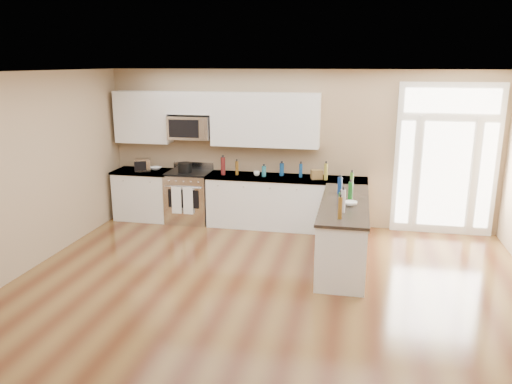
# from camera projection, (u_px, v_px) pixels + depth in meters

# --- Properties ---
(ground) EXTENTS (8.00, 8.00, 0.00)m
(ground) POSITION_uv_depth(u_px,v_px,m) (250.00, 331.00, 5.57)
(ground) COLOR #522B17
(room_shell) EXTENTS (8.00, 8.00, 8.00)m
(room_shell) POSITION_uv_depth(u_px,v_px,m) (250.00, 183.00, 5.14)
(room_shell) COLOR tan
(room_shell) RESTS_ON ground
(back_cabinet_left) EXTENTS (1.10, 0.66, 0.94)m
(back_cabinet_left) POSITION_uv_depth(u_px,v_px,m) (145.00, 196.00, 9.52)
(back_cabinet_left) COLOR white
(back_cabinet_left) RESTS_ON ground
(back_cabinet_right) EXTENTS (2.85, 0.66, 0.94)m
(back_cabinet_right) POSITION_uv_depth(u_px,v_px,m) (286.00, 204.00, 8.99)
(back_cabinet_right) COLOR white
(back_cabinet_right) RESTS_ON ground
(peninsula_cabinet) EXTENTS (0.69, 2.32, 0.94)m
(peninsula_cabinet) POSITION_uv_depth(u_px,v_px,m) (343.00, 235.00, 7.40)
(peninsula_cabinet) COLOR white
(peninsula_cabinet) RESTS_ON ground
(upper_cabinet_left) EXTENTS (1.04, 0.33, 0.95)m
(upper_cabinet_left) POSITION_uv_depth(u_px,v_px,m) (143.00, 117.00, 9.29)
(upper_cabinet_left) COLOR white
(upper_cabinet_left) RESTS_ON room_shell
(upper_cabinet_right) EXTENTS (1.94, 0.33, 0.95)m
(upper_cabinet_right) POSITION_uv_depth(u_px,v_px,m) (265.00, 120.00, 8.83)
(upper_cabinet_right) COLOR white
(upper_cabinet_right) RESTS_ON room_shell
(upper_cabinet_short) EXTENTS (0.82, 0.33, 0.40)m
(upper_cabinet_short) POSITION_uv_depth(u_px,v_px,m) (190.00, 103.00, 9.03)
(upper_cabinet_short) COLOR white
(upper_cabinet_short) RESTS_ON room_shell
(microwave) EXTENTS (0.78, 0.41, 0.42)m
(microwave) POSITION_uv_depth(u_px,v_px,m) (190.00, 127.00, 9.11)
(microwave) COLOR silver
(microwave) RESTS_ON room_shell
(entry_door) EXTENTS (1.70, 0.10, 2.60)m
(entry_door) POSITION_uv_depth(u_px,v_px,m) (446.00, 160.00, 8.48)
(entry_door) COLOR white
(entry_door) RESTS_ON ground
(kitchen_range) EXTENTS (0.79, 0.70, 1.08)m
(kitchen_range) POSITION_uv_depth(u_px,v_px,m) (189.00, 196.00, 9.33)
(kitchen_range) COLOR silver
(kitchen_range) RESTS_ON ground
(stockpot) EXTENTS (0.27, 0.27, 0.20)m
(stockpot) POSITION_uv_depth(u_px,v_px,m) (185.00, 167.00, 9.15)
(stockpot) COLOR black
(stockpot) RESTS_ON kitchen_range
(toaster_oven) EXTENTS (0.34, 0.30, 0.24)m
(toaster_oven) POSITION_uv_depth(u_px,v_px,m) (143.00, 165.00, 9.30)
(toaster_oven) COLOR silver
(toaster_oven) RESTS_ON back_cabinet_left
(cardboard_box) EXTENTS (0.23, 0.19, 0.16)m
(cardboard_box) POSITION_uv_depth(u_px,v_px,m) (317.00, 174.00, 8.69)
(cardboard_box) COLOR brown
(cardboard_box) RESTS_ON back_cabinet_right
(bowl_left) EXTENTS (0.25, 0.25, 0.05)m
(bowl_left) POSITION_uv_depth(u_px,v_px,m) (156.00, 168.00, 9.44)
(bowl_left) COLOR white
(bowl_left) RESTS_ON back_cabinet_left
(bowl_peninsula) EXTENTS (0.22, 0.22, 0.06)m
(bowl_peninsula) POSITION_uv_depth(u_px,v_px,m) (351.00, 204.00, 7.08)
(bowl_peninsula) COLOR white
(bowl_peninsula) RESTS_ON peninsula_cabinet
(cup_counter) EXTENTS (0.11, 0.11, 0.09)m
(cup_counter) POSITION_uv_depth(u_px,v_px,m) (257.00, 173.00, 8.93)
(cup_counter) COLOR white
(cup_counter) RESTS_ON back_cabinet_right
(counter_bottles) EXTENTS (2.37, 2.45, 0.32)m
(counter_bottles) POSITION_uv_depth(u_px,v_px,m) (299.00, 179.00, 8.10)
(counter_bottles) COLOR #19591E
(counter_bottles) RESTS_ON back_cabinet_right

